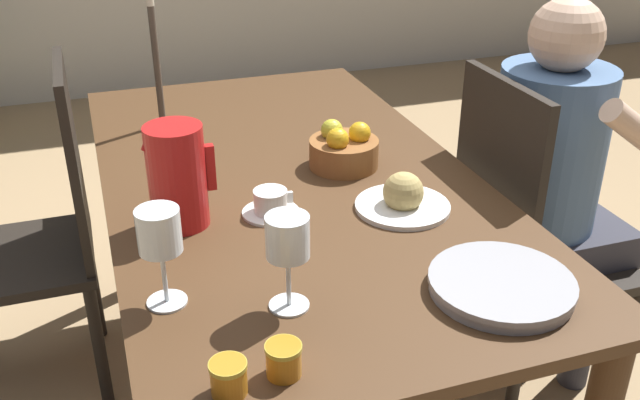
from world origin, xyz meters
TOP-DOWN VIEW (x-y plane):
  - dining_table at (0.00, 0.00)m, footprint 0.92×1.68m
  - chair_person_side at (0.64, -0.15)m, footprint 0.42×0.42m
  - chair_opposite at (-0.64, 0.35)m, footprint 0.42×0.42m
  - person_seated at (0.74, -0.11)m, footprint 0.39×0.41m
  - red_pitcher at (-0.30, -0.17)m, footprint 0.15×0.13m
  - wine_glass_water at (-0.37, -0.47)m, footprint 0.08×0.08m
  - wine_glass_juice at (-0.16, -0.55)m, footprint 0.08×0.08m
  - teacup_near_person at (-0.10, -0.19)m, footprint 0.13×0.13m
  - serving_tray at (0.24, -0.63)m, footprint 0.28×0.28m
  - bread_plate at (0.20, -0.26)m, footprint 0.22×0.22m
  - jam_jar_amber at (-0.31, -0.74)m, footprint 0.06×0.06m
  - jam_jar_red at (-0.22, -0.73)m, footprint 0.06×0.06m
  - fruit_bowl at (0.15, 0.01)m, footprint 0.18×0.18m
  - candlestick_tall at (-0.26, 0.46)m, footprint 0.06×0.06m

SIDE VIEW (x-z plane):
  - chair_person_side at x=0.64m, z-range 0.02..1.03m
  - chair_opposite at x=-0.64m, z-range 0.02..1.03m
  - dining_table at x=0.00m, z-range 0.28..1.05m
  - person_seated at x=0.74m, z-range 0.11..1.31m
  - serving_tray at x=0.24m, z-range 0.77..0.80m
  - teacup_near_person at x=-0.10m, z-range 0.76..0.82m
  - bread_plate at x=0.20m, z-range 0.75..0.84m
  - jam_jar_amber at x=-0.31m, z-range 0.77..0.83m
  - jam_jar_red at x=-0.22m, z-range 0.77..0.83m
  - fruit_bowl at x=0.15m, z-range 0.76..0.88m
  - red_pitcher at x=-0.30m, z-range 0.77..1.00m
  - wine_glass_juice at x=-0.16m, z-range 0.81..1.00m
  - wine_glass_water at x=-0.37m, z-range 0.82..1.01m
  - candlestick_tall at x=-0.26m, z-range 0.73..1.14m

